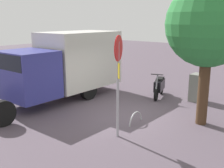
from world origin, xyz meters
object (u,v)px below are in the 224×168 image
Objects in this scene: box_truck_near at (65,63)px; stop_sign at (118,71)px; motorcycle at (159,86)px; utility_cabinet at (197,88)px; bike_rack_hoop at (136,123)px; street_tree at (209,25)px.

box_truck_near is 4.87m from stop_sign.
box_truck_near reaches higher than motorcycle.
box_truck_near is 6.00m from utility_cabinet.
stop_sign reaches higher than utility_cabinet.
motorcycle reaches higher than bike_rack_hoop.
box_truck_near is 8.11× the size of bike_rack_hoop.
motorcycle is 3.67m from bike_rack_hoop.
utility_cabinet reaches higher than motorcycle.
street_tree is at bearing 98.10° from box_truck_near.
utility_cabinet is (-5.21, 0.25, -1.46)m from stop_sign.
stop_sign is 3.38m from street_tree.
street_tree is (-2.72, 1.52, 1.29)m from stop_sign.
utility_cabinet is 1.44× the size of bike_rack_hoop.
box_truck_near reaches higher than utility_cabinet.
motorcycle is 1.42× the size of utility_cabinet.
box_truck_near is at bearing -96.31° from bike_rack_hoop.
bike_rack_hoop is at bearing -49.90° from street_tree.
bike_rack_hoop is (3.95, -0.48, -0.61)m from utility_cabinet.
motorcycle is at bearing 132.06° from box_truck_near.
utility_cabinet is (-0.50, 1.62, 0.09)m from motorcycle.
street_tree is (1.98, 2.89, 2.85)m from motorcycle.
box_truck_near is 2.21× the size of stop_sign.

